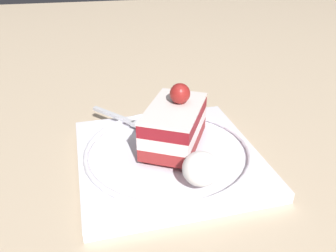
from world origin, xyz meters
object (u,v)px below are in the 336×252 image
Objects in this scene: cake_slice at (174,124)px; fork at (127,121)px; dessert_plate at (168,155)px; whipped_cream_dollop at (196,169)px.

cake_slice is 0.08m from fork.
cake_slice is (0.01, 0.01, 0.04)m from dessert_plate.
whipped_cream_dollop reaches higher than dessert_plate.
fork is (-0.05, 0.06, -0.02)m from cake_slice.
whipped_cream_dollop is (0.01, -0.07, 0.03)m from dessert_plate.
dessert_plate is 5.81× the size of whipped_cream_dollop.
cake_slice reaches higher than dessert_plate.
cake_slice reaches higher than whipped_cream_dollop.
fork is at bearing 110.22° from whipped_cream_dollop.
dessert_plate is 1.89× the size of cake_slice.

